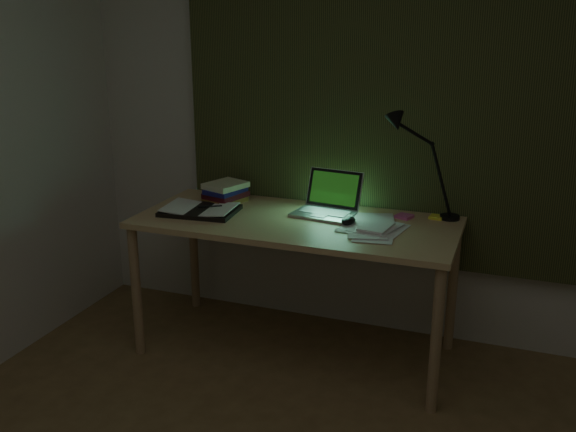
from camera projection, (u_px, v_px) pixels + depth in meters
name	position (u px, v px, depth m)	size (l,w,h in m)	color
wall_back	(378.00, 118.00, 3.50)	(3.50, 0.00, 2.50)	silver
curtain	(378.00, 82.00, 3.41)	(2.20, 0.06, 2.00)	#282F17
desk	(296.00, 287.00, 3.47)	(1.67, 0.73, 0.76)	#DCAF76
laptop	(324.00, 195.00, 3.40)	(0.31, 0.35, 0.23)	silver
open_textbook	(200.00, 210.00, 3.47)	(0.39, 0.28, 0.03)	white
book_stack	(224.00, 192.00, 3.66)	(0.18, 0.22, 0.12)	white
loose_papers	(368.00, 226.00, 3.23)	(0.31, 0.33, 0.02)	white
mouse	(348.00, 221.00, 3.27)	(0.07, 0.10, 0.04)	black
sticky_yellow	(437.00, 217.00, 3.38)	(0.07, 0.07, 0.01)	#FFF635
sticky_pink	(404.00, 216.00, 3.39)	(0.08, 0.08, 0.02)	#E85AA9
desk_lamp	(454.00, 167.00, 3.29)	(0.37, 0.29, 0.56)	black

